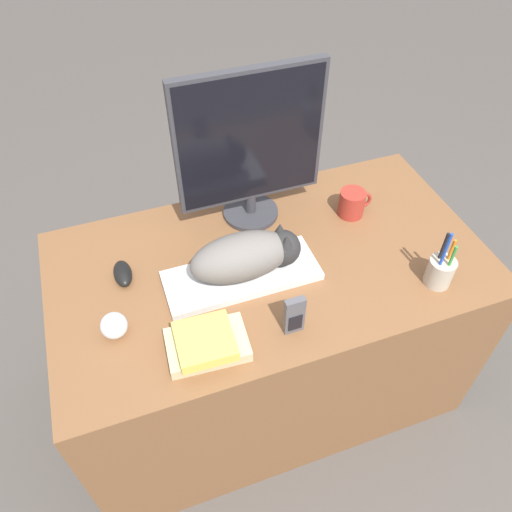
{
  "coord_description": "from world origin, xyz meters",
  "views": [
    {
      "loc": [
        -0.4,
        -0.62,
        1.91
      ],
      "look_at": [
        -0.05,
        0.36,
        0.81
      ],
      "focal_mm": 35.0,
      "sensor_mm": 36.0,
      "label": 1
    }
  ],
  "objects_px": {
    "pen_cup": "(440,271)",
    "phone": "(294,316)",
    "cat": "(249,255)",
    "book_stack": "(206,343)",
    "computer_mouse": "(123,273)",
    "coffee_mug": "(352,203)",
    "baseball": "(114,326)",
    "keyboard": "(242,276)",
    "monitor": "(250,144)"
  },
  "relations": [
    {
      "from": "computer_mouse",
      "to": "baseball",
      "type": "xyz_separation_m",
      "value": [
        -0.05,
        -0.2,
        0.02
      ]
    },
    {
      "from": "baseball",
      "to": "phone",
      "type": "xyz_separation_m",
      "value": [
        0.47,
        -0.15,
        0.03
      ]
    },
    {
      "from": "keyboard",
      "to": "monitor",
      "type": "bearing_deg",
      "value": 65.41
    },
    {
      "from": "baseball",
      "to": "keyboard",
      "type": "bearing_deg",
      "value": 11.11
    },
    {
      "from": "keyboard",
      "to": "book_stack",
      "type": "height_order",
      "value": "book_stack"
    },
    {
      "from": "baseball",
      "to": "computer_mouse",
      "type": "bearing_deg",
      "value": 75.33
    },
    {
      "from": "keyboard",
      "to": "pen_cup",
      "type": "xyz_separation_m",
      "value": [
        0.56,
        -0.21,
        0.04
      ]
    },
    {
      "from": "computer_mouse",
      "to": "phone",
      "type": "relative_size",
      "value": 0.81
    },
    {
      "from": "baseball",
      "to": "book_stack",
      "type": "height_order",
      "value": "baseball"
    },
    {
      "from": "cat",
      "to": "book_stack",
      "type": "distance_m",
      "value": 0.3
    },
    {
      "from": "cat",
      "to": "coffee_mug",
      "type": "bearing_deg",
      "value": 20.12
    },
    {
      "from": "keyboard",
      "to": "computer_mouse",
      "type": "distance_m",
      "value": 0.36
    },
    {
      "from": "monitor",
      "to": "pen_cup",
      "type": "relative_size",
      "value": 2.47
    },
    {
      "from": "book_stack",
      "to": "keyboard",
      "type": "bearing_deg",
      "value": 51.53
    },
    {
      "from": "cat",
      "to": "phone",
      "type": "xyz_separation_m",
      "value": [
        0.05,
        -0.23,
        -0.03
      ]
    },
    {
      "from": "keyboard",
      "to": "computer_mouse",
      "type": "relative_size",
      "value": 4.42
    },
    {
      "from": "monitor",
      "to": "book_stack",
      "type": "relative_size",
      "value": 2.33
    },
    {
      "from": "computer_mouse",
      "to": "coffee_mug",
      "type": "height_order",
      "value": "coffee_mug"
    },
    {
      "from": "cat",
      "to": "pen_cup",
      "type": "height_order",
      "value": "pen_cup"
    },
    {
      "from": "baseball",
      "to": "cat",
      "type": "bearing_deg",
      "value": 10.48
    },
    {
      "from": "keyboard",
      "to": "cat",
      "type": "relative_size",
      "value": 1.38
    },
    {
      "from": "cat",
      "to": "book_stack",
      "type": "relative_size",
      "value": 1.5
    },
    {
      "from": "pen_cup",
      "to": "monitor",
      "type": "bearing_deg",
      "value": 131.77
    },
    {
      "from": "baseball",
      "to": "phone",
      "type": "height_order",
      "value": "phone"
    },
    {
      "from": "coffee_mug",
      "to": "book_stack",
      "type": "distance_m",
      "value": 0.73
    },
    {
      "from": "monitor",
      "to": "phone",
      "type": "relative_size",
      "value": 4.02
    },
    {
      "from": "keyboard",
      "to": "book_stack",
      "type": "bearing_deg",
      "value": -128.47
    },
    {
      "from": "cat",
      "to": "pen_cup",
      "type": "bearing_deg",
      "value": -21.95
    },
    {
      "from": "keyboard",
      "to": "cat",
      "type": "height_order",
      "value": "cat"
    },
    {
      "from": "monitor",
      "to": "computer_mouse",
      "type": "distance_m",
      "value": 0.56
    },
    {
      "from": "pen_cup",
      "to": "phone",
      "type": "height_order",
      "value": "pen_cup"
    },
    {
      "from": "keyboard",
      "to": "monitor",
      "type": "height_order",
      "value": "monitor"
    },
    {
      "from": "computer_mouse",
      "to": "pen_cup",
      "type": "height_order",
      "value": "pen_cup"
    },
    {
      "from": "cat",
      "to": "keyboard",
      "type": "bearing_deg",
      "value": 180.0
    },
    {
      "from": "keyboard",
      "to": "computer_mouse",
      "type": "xyz_separation_m",
      "value": [
        -0.34,
        0.12,
        0.01
      ]
    },
    {
      "from": "coffee_mug",
      "to": "baseball",
      "type": "relative_size",
      "value": 1.61
    },
    {
      "from": "keyboard",
      "to": "coffee_mug",
      "type": "xyz_separation_m",
      "value": [
        0.45,
        0.16,
        0.03
      ]
    },
    {
      "from": "cat",
      "to": "computer_mouse",
      "type": "distance_m",
      "value": 0.39
    },
    {
      "from": "coffee_mug",
      "to": "phone",
      "type": "distance_m",
      "value": 0.54
    },
    {
      "from": "phone",
      "to": "book_stack",
      "type": "relative_size",
      "value": 0.58
    },
    {
      "from": "coffee_mug",
      "to": "baseball",
      "type": "distance_m",
      "value": 0.88
    },
    {
      "from": "cat",
      "to": "pen_cup",
      "type": "relative_size",
      "value": 1.59
    },
    {
      "from": "monitor",
      "to": "pen_cup",
      "type": "height_order",
      "value": "monitor"
    },
    {
      "from": "keyboard",
      "to": "baseball",
      "type": "relative_size",
      "value": 6.31
    },
    {
      "from": "monitor",
      "to": "baseball",
      "type": "height_order",
      "value": "monitor"
    },
    {
      "from": "coffee_mug",
      "to": "book_stack",
      "type": "height_order",
      "value": "coffee_mug"
    },
    {
      "from": "computer_mouse",
      "to": "coffee_mug",
      "type": "xyz_separation_m",
      "value": [
        0.8,
        0.03,
        0.03
      ]
    },
    {
      "from": "pen_cup",
      "to": "phone",
      "type": "relative_size",
      "value": 1.63
    },
    {
      "from": "phone",
      "to": "book_stack",
      "type": "height_order",
      "value": "phone"
    },
    {
      "from": "book_stack",
      "to": "pen_cup",
      "type": "bearing_deg",
      "value": 0.07
    }
  ]
}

